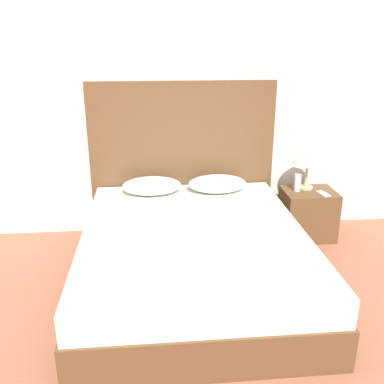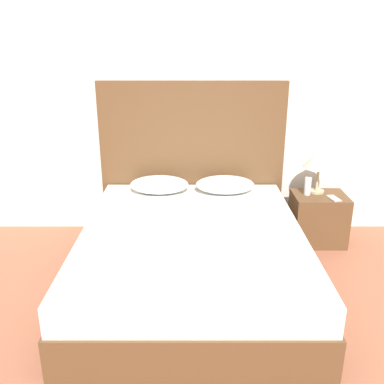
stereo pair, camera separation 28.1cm
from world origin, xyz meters
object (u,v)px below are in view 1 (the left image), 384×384
object	(u,v)px
bed	(193,258)
nightstand	(307,214)
phone_on_bed	(162,231)
table_lamp	(308,156)
phone_on_nightstand	(323,194)

from	to	relation	value
bed	nightstand	distance (m)	1.38
phone_on_bed	table_lamp	distance (m)	1.64
nightstand	phone_on_nightstand	xyz separation A→B (m)	(0.09, -0.09, 0.24)
table_lamp	phone_on_nightstand	xyz separation A→B (m)	(0.11, -0.17, -0.30)
nightstand	table_lamp	bearing A→B (deg)	104.02
phone_on_bed	nightstand	distance (m)	1.62
bed	phone_on_bed	world-z (taller)	phone_on_bed
bed	phone_on_bed	size ratio (longest dim) A/B	12.55
bed	table_lamp	distance (m)	1.50
phone_on_bed	phone_on_nightstand	size ratio (longest dim) A/B	1.00
nightstand	bed	bearing A→B (deg)	-147.14
bed	phone_on_bed	distance (m)	0.34
bed	table_lamp	bearing A→B (deg)	35.87
phone_on_bed	nightstand	size ratio (longest dim) A/B	0.34
table_lamp	nightstand	bearing A→B (deg)	-75.98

